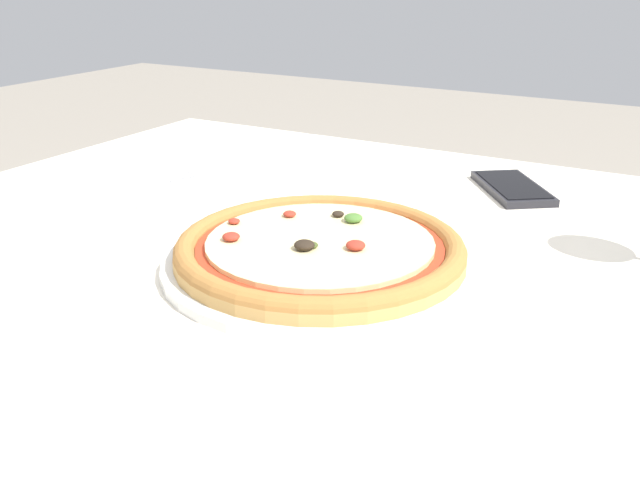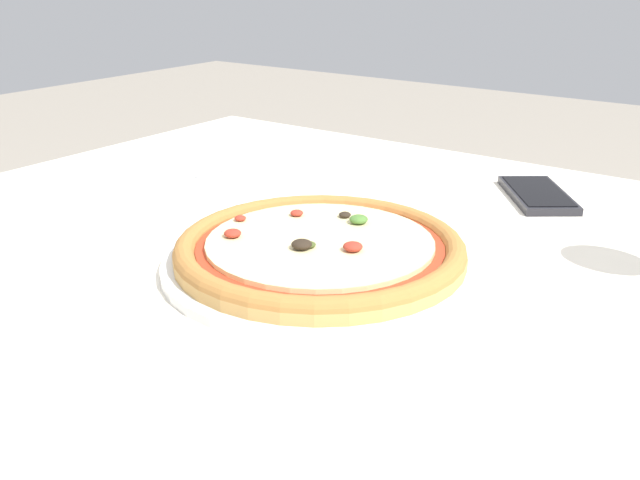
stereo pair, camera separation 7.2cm
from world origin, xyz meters
TOP-DOWN VIEW (x-y plane):
  - dining_table at (0.00, 0.00)m, footprint 1.23×0.90m
  - pizza_plate at (-0.03, -0.06)m, footprint 0.32×0.32m
  - fork at (-0.34, 0.07)m, footprint 0.05×0.17m
  - cell_phone at (0.07, 0.29)m, footprint 0.14×0.16m

SIDE VIEW (x-z plane):
  - dining_table at x=0.00m, z-range 0.26..0.97m
  - fork at x=-0.34m, z-range 0.70..0.71m
  - cell_phone at x=0.07m, z-range 0.70..0.72m
  - pizza_plate at x=-0.03m, z-range 0.70..0.74m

